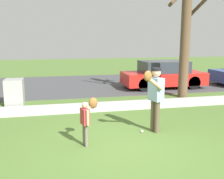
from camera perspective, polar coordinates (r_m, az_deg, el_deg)
ground_plane at (r=9.41m, az=-2.80°, el=-4.03°), size 48.00×48.00×0.00m
sidewalk_strip at (r=9.50m, az=-2.90°, el=-3.71°), size 36.00×1.20×0.06m
road_surface at (r=14.35m, az=-6.25°, el=1.13°), size 36.00×6.80×0.02m
person_adult at (r=6.87m, az=9.21°, el=-0.67°), size 0.65×0.75×1.69m
person_child at (r=6.07m, az=-5.34°, el=-5.65°), size 0.45×0.50×1.07m
baseball at (r=7.05m, az=6.46°, el=-8.92°), size 0.07×0.07×0.07m
utility_cabinet at (r=10.41m, az=-20.21°, el=-0.53°), size 0.65×0.70×0.96m
street_tree_near at (r=11.33m, az=15.62°, el=13.22°), size 1.85×1.89×5.59m
parked_hatchback_red at (r=13.42m, az=10.94°, el=3.12°), size 4.00×1.75×1.33m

